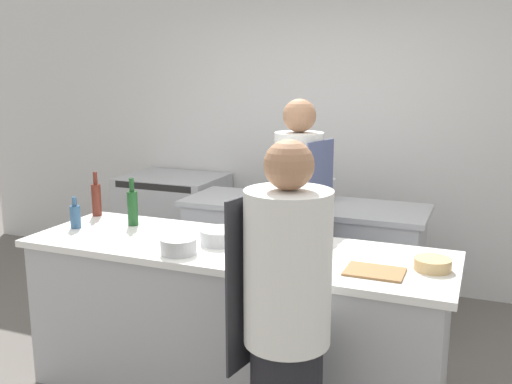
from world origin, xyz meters
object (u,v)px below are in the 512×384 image
bottle_olive_oil (75,216)px  bowl_wooden_salad (179,246)px  chef_at_prep_near (286,328)px  cup (306,236)px  oven_range (174,225)px  bottle_wine (133,207)px  stockpot (321,189)px  bottle_vinegar (96,198)px  bowl_mixing_large (432,264)px  chef_at_stove (298,225)px  bowl_prep_small (285,258)px  bowl_ceramic_blue (220,236)px

bottle_olive_oil → bowl_wooden_salad: bearing=-13.7°
chef_at_prep_near → cup: (-0.20, 0.91, 0.15)m
oven_range → cup: size_ratio=10.80×
bowl_wooden_salad → chef_at_prep_near: bearing=-29.5°
bottle_wine → stockpot: bottle_wine is taller
bottle_vinegar → stockpot: size_ratio=1.40×
bottle_olive_oil → bowl_mixing_large: bearing=1.0°
chef_at_stove → bowl_mixing_large: size_ratio=9.29×
bowl_mixing_large → bowl_prep_small: (-0.72, -0.20, 0.00)m
chef_at_prep_near → bottle_wine: (-1.36, 0.86, 0.23)m
oven_range → bottle_olive_oil: size_ratio=4.66×
chef_at_stove → bottle_olive_oil: chef_at_stove is taller
bottle_olive_oil → bottle_wine: bearing=33.3°
stockpot → oven_range: bearing=167.0°
bowl_mixing_large → bowl_ceramic_blue: (-1.19, 0.00, 0.01)m
bowl_ceramic_blue → chef_at_prep_near: bearing=-47.0°
oven_range → stockpot: bearing=-13.0°
bowl_wooden_salad → oven_range: bearing=121.2°
oven_range → bottle_vinegar: 1.56m
bowl_mixing_large → cup: 0.77m
cup → stockpot: 1.16m
bowl_ceramic_blue → stockpot: 1.36m
stockpot → bowl_ceramic_blue: bearing=-99.6°
cup → bowl_mixing_large: bearing=-16.1°
bowl_ceramic_blue → stockpot: stockpot is taller
oven_range → bowl_ceramic_blue: (1.32, -1.70, 0.49)m
bottle_wine → chef_at_prep_near: bearing=-32.2°
chef_at_prep_near → chef_at_stove: chef_at_stove is taller
chef_at_prep_near → bottle_vinegar: (-1.74, 0.98, 0.23)m
oven_range → chef_at_prep_near: size_ratio=0.58×
chef_at_stove → bottle_vinegar: bearing=-56.5°
oven_range → bowl_prep_small: bearing=-46.8°
oven_range → bowl_mixing_large: bowl_mixing_large is taller
bowl_mixing_large → bowl_prep_small: bowl_prep_small is taller
oven_range → bottle_olive_oil: 1.85m
oven_range → bowl_ceramic_blue: bearing=-52.2°
oven_range → bottle_vinegar: bearing=-80.7°
bottle_vinegar → bowl_mixing_large: 2.30m
bottle_vinegar → bowl_prep_small: (1.56, -0.48, -0.09)m
stockpot → bowl_mixing_large: bearing=-54.4°
bowl_prep_small → cup: size_ratio=2.10×
chef_at_stove → oven_range: bearing=-106.9°
bottle_vinegar → bowl_prep_small: 1.63m
chef_at_stove → bowl_ceramic_blue: chef_at_stove is taller
bowl_ceramic_blue → bowl_wooden_salad: bowl_wooden_salad is taller
oven_range → bowl_wooden_salad: 2.35m
bowl_mixing_large → bowl_wooden_salad: size_ratio=0.93×
bowl_prep_small → cup: (-0.02, 0.41, 0.01)m
bottle_vinegar → bowl_prep_small: size_ratio=1.67×
chef_at_prep_near → stockpot: (-0.43, 2.05, 0.19)m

